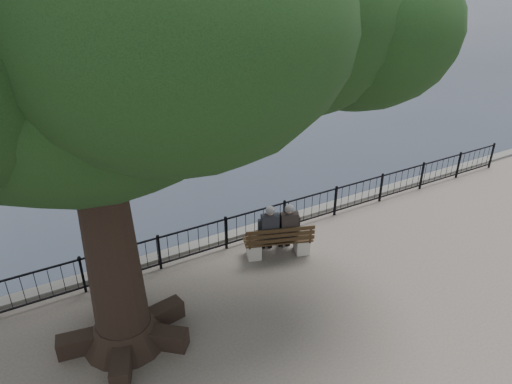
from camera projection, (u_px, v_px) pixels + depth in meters
harbor at (248, 245)px, 14.45m from camera, size 260.00×260.00×1.20m
railing at (256, 223)px, 13.59m from camera, size 22.06×0.06×1.00m
bench at (278, 244)px, 12.94m from camera, size 2.02×1.19×1.02m
person_left at (269, 231)px, 12.82m from camera, size 0.65×0.89×1.62m
person_right at (287, 229)px, 12.91m from camera, size 0.65×0.89×1.62m
tree at (130, 13)px, 7.64m from camera, size 12.57×8.78×10.26m
lion_monument at (62, 25)px, 50.98m from camera, size 6.25×6.25×9.15m
sailboat_b at (17, 110)px, 28.41m from camera, size 3.75×5.83×11.39m
sailboat_c at (191, 99)px, 30.90m from camera, size 1.56×5.45×10.03m
sailboat_d at (217, 91)px, 32.75m from camera, size 1.60×5.70×9.84m
sailboat_f at (47, 67)px, 40.09m from camera, size 1.85×5.02×10.16m
sailboat_g at (143, 67)px, 40.13m from camera, size 2.99×5.79×10.50m
sailboat_h at (1, 66)px, 40.24m from camera, size 1.53×5.02×11.87m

